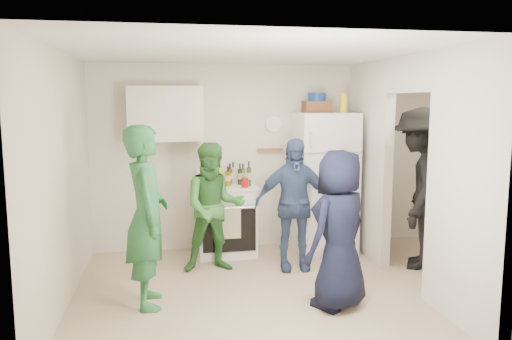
{
  "coord_description": "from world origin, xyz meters",
  "views": [
    {
      "loc": [
        -1.39,
        -5.01,
        2.01
      ],
      "look_at": [
        -0.42,
        0.4,
        1.25
      ],
      "focal_mm": 35.0,
      "sensor_mm": 36.0,
      "label": 1
    }
  ],
  "objects_px": {
    "wicker_basket": "(317,107)",
    "person_nook": "(419,188)",
    "blue_bowl": "(317,97)",
    "person_navy": "(339,230)",
    "yellow_cup_stack_top": "(344,103)",
    "person_green_center": "(214,207)",
    "person_green_left": "(147,216)",
    "person_denim": "(293,204)",
    "fridge": "(324,182)",
    "stove": "(226,220)"
  },
  "relations": [
    {
      "from": "wicker_basket",
      "to": "person_green_left",
      "type": "height_order",
      "value": "wicker_basket"
    },
    {
      "from": "wicker_basket",
      "to": "stove",
      "type": "bearing_deg",
      "value": -179.06
    },
    {
      "from": "person_denim",
      "to": "blue_bowl",
      "type": "bearing_deg",
      "value": 58.73
    },
    {
      "from": "yellow_cup_stack_top",
      "to": "person_green_left",
      "type": "xyz_separation_m",
      "value": [
        -2.49,
        -1.39,
        -1.09
      ]
    },
    {
      "from": "stove",
      "to": "person_denim",
      "type": "height_order",
      "value": "person_denim"
    },
    {
      "from": "yellow_cup_stack_top",
      "to": "person_navy",
      "type": "height_order",
      "value": "yellow_cup_stack_top"
    },
    {
      "from": "wicker_basket",
      "to": "person_denim",
      "type": "relative_size",
      "value": 0.22
    },
    {
      "from": "blue_bowl",
      "to": "person_navy",
      "type": "bearing_deg",
      "value": -100.12
    },
    {
      "from": "fridge",
      "to": "person_green_center",
      "type": "relative_size",
      "value": 1.21
    },
    {
      "from": "person_green_left",
      "to": "person_green_center",
      "type": "height_order",
      "value": "person_green_left"
    },
    {
      "from": "yellow_cup_stack_top",
      "to": "person_green_center",
      "type": "xyz_separation_m",
      "value": [
        -1.75,
        -0.49,
        -1.22
      ]
    },
    {
      "from": "stove",
      "to": "person_navy",
      "type": "height_order",
      "value": "person_navy"
    },
    {
      "from": "blue_bowl",
      "to": "person_denim",
      "type": "distance_m",
      "value": 1.56
    },
    {
      "from": "person_nook",
      "to": "person_green_left",
      "type": "bearing_deg",
      "value": -48.98
    },
    {
      "from": "fridge",
      "to": "person_navy",
      "type": "xyz_separation_m",
      "value": [
        -0.44,
        -1.87,
        -0.15
      ]
    },
    {
      "from": "blue_bowl",
      "to": "stove",
      "type": "bearing_deg",
      "value": -179.06
    },
    {
      "from": "person_green_center",
      "to": "person_nook",
      "type": "height_order",
      "value": "person_nook"
    },
    {
      "from": "yellow_cup_stack_top",
      "to": "person_nook",
      "type": "relative_size",
      "value": 0.13
    },
    {
      "from": "person_green_center",
      "to": "stove",
      "type": "bearing_deg",
      "value": 69.85
    },
    {
      "from": "fridge",
      "to": "wicker_basket",
      "type": "bearing_deg",
      "value": 153.43
    },
    {
      "from": "yellow_cup_stack_top",
      "to": "stove",
      "type": "bearing_deg",
      "value": 175.17
    },
    {
      "from": "person_green_center",
      "to": "person_nook",
      "type": "relative_size",
      "value": 0.79
    },
    {
      "from": "blue_bowl",
      "to": "wicker_basket",
      "type": "bearing_deg",
      "value": 0.0
    },
    {
      "from": "person_navy",
      "to": "person_nook",
      "type": "xyz_separation_m",
      "value": [
        1.36,
        0.99,
        0.19
      ]
    },
    {
      "from": "stove",
      "to": "person_denim",
      "type": "relative_size",
      "value": 0.58
    },
    {
      "from": "person_navy",
      "to": "wicker_basket",
      "type": "bearing_deg",
      "value": -134.47
    },
    {
      "from": "wicker_basket",
      "to": "person_denim",
      "type": "bearing_deg",
      "value": -123.93
    },
    {
      "from": "person_green_left",
      "to": "person_navy",
      "type": "bearing_deg",
      "value": -105.01
    },
    {
      "from": "wicker_basket",
      "to": "person_nook",
      "type": "distance_m",
      "value": 1.68
    },
    {
      "from": "fridge",
      "to": "person_nook",
      "type": "distance_m",
      "value": 1.27
    },
    {
      "from": "yellow_cup_stack_top",
      "to": "fridge",
      "type": "bearing_deg",
      "value": 155.56
    },
    {
      "from": "blue_bowl",
      "to": "yellow_cup_stack_top",
      "type": "height_order",
      "value": "blue_bowl"
    },
    {
      "from": "stove",
      "to": "fridge",
      "type": "height_order",
      "value": "fridge"
    },
    {
      "from": "yellow_cup_stack_top",
      "to": "person_denim",
      "type": "distance_m",
      "value": 1.56
    },
    {
      "from": "yellow_cup_stack_top",
      "to": "person_denim",
      "type": "height_order",
      "value": "yellow_cup_stack_top"
    },
    {
      "from": "stove",
      "to": "person_green_center",
      "type": "xyz_separation_m",
      "value": [
        -0.22,
        -0.62,
        0.31
      ]
    },
    {
      "from": "person_denim",
      "to": "person_nook",
      "type": "bearing_deg",
      "value": -4.2
    },
    {
      "from": "person_green_left",
      "to": "person_green_center",
      "type": "relative_size",
      "value": 1.17
    },
    {
      "from": "person_nook",
      "to": "stove",
      "type": "bearing_deg",
      "value": -81.88
    },
    {
      "from": "stove",
      "to": "yellow_cup_stack_top",
      "type": "relative_size",
      "value": 3.69
    },
    {
      "from": "stove",
      "to": "person_navy",
      "type": "bearing_deg",
      "value": -65.27
    },
    {
      "from": "blue_bowl",
      "to": "person_green_left",
      "type": "height_order",
      "value": "blue_bowl"
    },
    {
      "from": "person_nook",
      "to": "yellow_cup_stack_top",
      "type": "bearing_deg",
      "value": -107.8
    },
    {
      "from": "person_green_center",
      "to": "person_denim",
      "type": "xyz_separation_m",
      "value": [
        0.93,
        -0.11,
        0.02
      ]
    },
    {
      "from": "blue_bowl",
      "to": "person_denim",
      "type": "xyz_separation_m",
      "value": [
        -0.5,
        -0.74,
        -1.27
      ]
    },
    {
      "from": "wicker_basket",
      "to": "person_nook",
      "type": "height_order",
      "value": "wicker_basket"
    },
    {
      "from": "fridge",
      "to": "person_denim",
      "type": "distance_m",
      "value": 0.93
    },
    {
      "from": "person_green_center",
      "to": "person_nook",
      "type": "distance_m",
      "value": 2.48
    },
    {
      "from": "blue_bowl",
      "to": "yellow_cup_stack_top",
      "type": "xyz_separation_m",
      "value": [
        0.32,
        -0.15,
        -0.08
      ]
    },
    {
      "from": "blue_bowl",
      "to": "yellow_cup_stack_top",
      "type": "bearing_deg",
      "value": -25.11
    }
  ]
}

